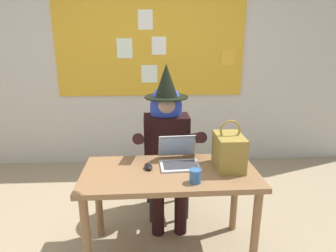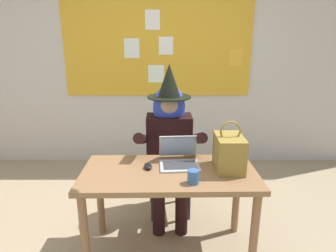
% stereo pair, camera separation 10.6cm
% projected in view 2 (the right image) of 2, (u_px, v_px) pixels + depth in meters
% --- Properties ---
extents(wall_back_bulletin, '(6.12, 2.07, 2.90)m').
position_uv_depth(wall_back_bulletin, '(157.00, 56.00, 3.74)').
color(wall_back_bulletin, beige).
rests_on(wall_back_bulletin, ground).
extents(desk_main, '(1.32, 0.65, 0.72)m').
position_uv_depth(desk_main, '(168.00, 183.00, 2.18)').
color(desk_main, '#8E6642').
rests_on(desk_main, ground).
extents(chair_at_desk, '(0.46, 0.46, 0.92)m').
position_uv_depth(chair_at_desk, '(167.00, 160.00, 2.85)').
color(chair_at_desk, black).
rests_on(chair_at_desk, ground).
extents(person_costumed, '(0.60, 0.67, 1.46)m').
position_uv_depth(person_costumed, '(168.00, 136.00, 2.65)').
color(person_costumed, black).
rests_on(person_costumed, ground).
extents(laptop, '(0.32, 0.34, 0.21)m').
position_uv_depth(laptop, '(178.00, 158.00, 2.26)').
color(laptop, '#B7B7BC').
rests_on(laptop, desk_main).
extents(computer_mouse, '(0.08, 0.11, 0.03)m').
position_uv_depth(computer_mouse, '(147.00, 166.00, 2.19)').
color(computer_mouse, black).
rests_on(computer_mouse, desk_main).
extents(handbag, '(0.20, 0.30, 0.38)m').
position_uv_depth(handbag, '(228.00, 152.00, 2.15)').
color(handbag, olive).
rests_on(handbag, desk_main).
extents(coffee_mug, '(0.08, 0.08, 0.09)m').
position_uv_depth(coffee_mug, '(192.00, 177.00, 1.95)').
color(coffee_mug, '#336099').
rests_on(coffee_mug, desk_main).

